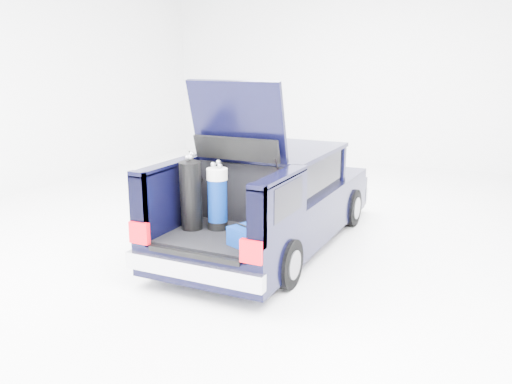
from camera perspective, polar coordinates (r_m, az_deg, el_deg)
The scene contains 6 objects.
ground at distance 8.20m, azimuth 1.52°, elevation -5.53°, with size 14.00×14.00×0.00m, color white.
car at distance 8.09m, azimuth 1.85°, elevation -0.81°, with size 1.87×4.65×2.47m.
red_suitcase at distance 6.79m, azimuth 1.67°, elevation -1.90°, with size 0.40×0.31×0.59m.
black_golf_bag at distance 6.88m, azimuth -6.86°, elevation -0.35°, with size 0.37×0.40×0.99m.
blue_golf_bag at distance 6.88m, azimuth -4.08°, elevation -0.65°, with size 0.29×0.29×0.89m.
blue_duffel at distance 6.28m, azimuth -0.74°, elevation -4.83°, with size 0.55×0.47×0.25m.
Camera 1 is at (3.14, -7.06, 2.74)m, focal length 38.00 mm.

